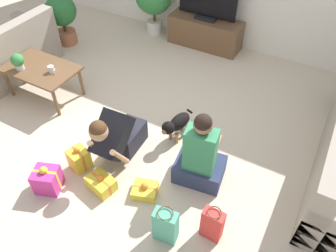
# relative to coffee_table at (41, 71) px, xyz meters

# --- Properties ---
(ground_plane) EXTENTS (16.00, 16.00, 0.00)m
(ground_plane) POSITION_rel_coffee_table_xyz_m (1.54, -0.01, -0.41)
(ground_plane) COLOR beige
(coffee_table) EXTENTS (0.99, 0.63, 0.46)m
(coffee_table) POSITION_rel_coffee_table_xyz_m (0.00, 0.00, 0.00)
(coffee_table) COLOR brown
(coffee_table) RESTS_ON ground_plane
(tv_console) EXTENTS (1.23, 0.42, 0.48)m
(tv_console) POSITION_rel_coffee_table_xyz_m (1.39, 2.34, -0.17)
(tv_console) COLOR brown
(tv_console) RESTS_ON ground_plane
(tv) EXTENTS (0.98, 0.20, 0.61)m
(tv) POSITION_rel_coffee_table_xyz_m (1.39, 2.34, 0.34)
(tv) COLOR black
(tv) RESTS_ON tv_console
(potted_plant_corner_left) EXTENTS (0.50, 0.50, 0.84)m
(potted_plant_corner_left) POSITION_rel_coffee_table_xyz_m (-0.74, 1.26, 0.10)
(potted_plant_corner_left) COLOR #A36042
(potted_plant_corner_left) RESTS_ON ground_plane
(person_kneeling) EXTENTS (0.36, 0.81, 0.79)m
(person_kneeling) POSITION_rel_coffee_table_xyz_m (1.58, -0.46, -0.06)
(person_kneeling) COLOR #23232D
(person_kneeling) RESTS_ON ground_plane
(person_sitting) EXTENTS (0.57, 0.53, 0.96)m
(person_sitting) POSITION_rel_coffee_table_xyz_m (2.52, -0.30, -0.06)
(person_sitting) COLOR #283351
(person_sitting) RESTS_ON ground_plane
(dog) EXTENTS (0.24, 0.54, 0.37)m
(dog) POSITION_rel_coffee_table_xyz_m (2.02, 0.12, -0.16)
(dog) COLOR black
(dog) RESTS_ON ground_plane
(gift_box_a) EXTENTS (0.34, 0.27, 0.22)m
(gift_box_a) POSITION_rel_coffee_table_xyz_m (1.66, -0.93, -0.33)
(gift_box_a) COLOR yellow
(gift_box_a) RESTS_ON ground_plane
(gift_box_b) EXTENTS (0.25, 0.25, 0.32)m
(gift_box_b) POSITION_rel_coffee_table_xyz_m (1.27, -0.80, -0.28)
(gift_box_b) COLOR yellow
(gift_box_b) RESTS_ON ground_plane
(gift_box_c) EXTENTS (0.32, 0.30, 0.16)m
(gift_box_c) POSITION_rel_coffee_table_xyz_m (2.11, -0.76, -0.36)
(gift_box_c) COLOR yellow
(gift_box_c) RESTS_ON ground_plane
(gift_box_d) EXTENTS (0.32, 0.31, 0.34)m
(gift_box_d) POSITION_rel_coffee_table_xyz_m (1.17, -1.20, -0.27)
(gift_box_d) COLOR #CC3389
(gift_box_d) RESTS_ON ground_plane
(gift_bag_a) EXTENTS (0.24, 0.16, 0.43)m
(gift_bag_a) POSITION_rel_coffee_table_xyz_m (2.55, -1.09, -0.20)
(gift_bag_a) COLOR #4CA384
(gift_bag_a) RESTS_ON ground_plane
(gift_bag_b) EXTENTS (0.20, 0.13, 0.41)m
(gift_bag_b) POSITION_rel_coffee_table_xyz_m (2.91, -0.86, -0.22)
(gift_bag_b) COLOR red
(gift_bag_b) RESTS_ON ground_plane
(mug) EXTENTS (0.12, 0.08, 0.09)m
(mug) POSITION_rel_coffee_table_xyz_m (0.21, 0.00, 0.09)
(mug) COLOR silver
(mug) RESTS_ON coffee_table
(tabletop_plant) EXTENTS (0.17, 0.17, 0.22)m
(tabletop_plant) POSITION_rel_coffee_table_xyz_m (-0.21, -0.15, 0.17)
(tabletop_plant) COLOR beige
(tabletop_plant) RESTS_ON coffee_table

